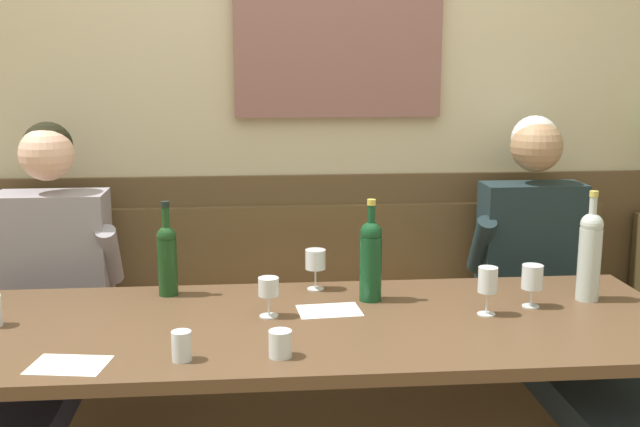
% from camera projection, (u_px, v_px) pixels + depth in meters
% --- Properties ---
extents(room_wall_back, '(6.80, 0.12, 2.80)m').
position_uv_depth(room_wall_back, '(290.00, 97.00, 3.33)').
color(room_wall_back, beige).
rests_on(room_wall_back, ground).
extents(wood_wainscot_panel, '(6.80, 0.03, 1.07)m').
position_uv_depth(wood_wainscot_panel, '(291.00, 294.00, 3.45)').
color(wood_wainscot_panel, brown).
rests_on(wood_wainscot_panel, ground).
extents(wall_bench, '(2.78, 0.42, 0.94)m').
position_uv_depth(wall_bench, '(294.00, 365.00, 3.30)').
color(wall_bench, brown).
rests_on(wall_bench, ground).
extents(dining_table, '(2.48, 0.89, 0.73)m').
position_uv_depth(dining_table, '(306.00, 341.00, 2.52)').
color(dining_table, brown).
rests_on(dining_table, ground).
extents(person_center_right_seat, '(0.53, 1.32, 1.33)m').
position_uv_depth(person_center_right_seat, '(33.00, 321.00, 2.78)').
color(person_center_right_seat, '#353732').
rests_on(person_center_right_seat, ground).
extents(person_left_seat, '(0.53, 1.32, 1.34)m').
position_uv_depth(person_left_seat, '(563.00, 308.00, 2.93)').
color(person_left_seat, '#36302E').
rests_on(person_left_seat, ground).
extents(wine_bottle_clear_water, '(0.08, 0.08, 0.36)m').
position_uv_depth(wine_bottle_clear_water, '(371.00, 258.00, 2.70)').
color(wine_bottle_clear_water, '#124120').
rests_on(wine_bottle_clear_water, dining_table).
extents(wine_bottle_green_tall, '(0.08, 0.08, 0.39)m').
position_uv_depth(wine_bottle_green_tall, '(590.00, 253.00, 2.70)').
color(wine_bottle_green_tall, '#B4C1BC').
rests_on(wine_bottle_green_tall, dining_table).
extents(wine_bottle_amber_mid, '(0.07, 0.07, 0.34)m').
position_uv_depth(wine_bottle_amber_mid, '(167.00, 257.00, 2.76)').
color(wine_bottle_amber_mid, '#183F19').
rests_on(wine_bottle_amber_mid, dining_table).
extents(wine_glass_mid_left, '(0.07, 0.07, 0.15)m').
position_uv_depth(wine_glass_mid_left, '(532.00, 278.00, 2.64)').
color(wine_glass_mid_left, silver).
rests_on(wine_glass_mid_left, dining_table).
extents(wine_glass_mid_right, '(0.07, 0.07, 0.15)m').
position_uv_depth(wine_glass_mid_right, '(315.00, 261.00, 2.84)').
color(wine_glass_mid_right, silver).
rests_on(wine_glass_mid_right, dining_table).
extents(wine_glass_by_bottle, '(0.07, 0.07, 0.13)m').
position_uv_depth(wine_glass_by_bottle, '(269.00, 289.00, 2.54)').
color(wine_glass_by_bottle, silver).
rests_on(wine_glass_by_bottle, dining_table).
extents(wine_glass_center_front, '(0.06, 0.06, 0.16)m').
position_uv_depth(wine_glass_center_front, '(488.00, 282.00, 2.55)').
color(wine_glass_center_front, silver).
rests_on(wine_glass_center_front, dining_table).
extents(water_tumbler_center, '(0.07, 0.07, 0.08)m').
position_uv_depth(water_tumbler_center, '(280.00, 344.00, 2.21)').
color(water_tumbler_center, silver).
rests_on(water_tumbler_center, dining_table).
extents(water_tumbler_left, '(0.06, 0.06, 0.09)m').
position_uv_depth(water_tumbler_left, '(182.00, 346.00, 2.18)').
color(water_tumbler_left, silver).
rests_on(water_tumbler_left, dining_table).
extents(tasting_sheet_left_guest, '(0.22, 0.17, 0.00)m').
position_uv_depth(tasting_sheet_left_guest, '(329.00, 311.00, 2.61)').
color(tasting_sheet_left_guest, white).
rests_on(tasting_sheet_left_guest, dining_table).
extents(tasting_sheet_right_guest, '(0.23, 0.18, 0.00)m').
position_uv_depth(tasting_sheet_right_guest, '(69.00, 365.00, 2.15)').
color(tasting_sheet_right_guest, white).
rests_on(tasting_sheet_right_guest, dining_table).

